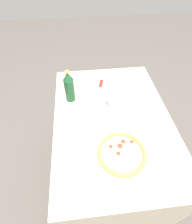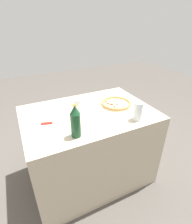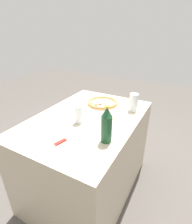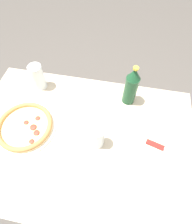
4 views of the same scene
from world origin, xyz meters
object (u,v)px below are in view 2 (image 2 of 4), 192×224
Objects in this scene: glass_cola at (138,112)px; beer_bottle at (75,122)px; knife at (40,124)px; glass_mango_juice at (78,108)px; pizza_veggie at (116,104)px.

beer_bottle is (0.52, -0.01, 0.04)m from glass_cola.
beer_bottle reaches higher than knife.
knife is (0.33, 0.03, -0.06)m from glass_mango_juice.
pizza_veggie is 0.38m from glass_mango_juice.
glass_mango_juice is at bearing -175.39° from knife.
glass_mango_juice is at bearing -112.69° from beer_bottle.
pizza_veggie is 1.24× the size of beer_bottle.
glass_mango_juice is (0.40, -0.30, -0.01)m from glass_cola.
pizza_veggie is 2.25× the size of glass_mango_juice.
beer_bottle reaches higher than pizza_veggie.
pizza_veggie is 0.58m from beer_bottle.
glass_mango_juice is 0.63× the size of knife.
glass_cola is 0.50m from glass_mango_juice.
glass_cola is at bearing 159.66° from knife.
knife is at bearing -51.57° from beer_bottle.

